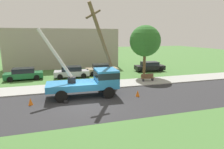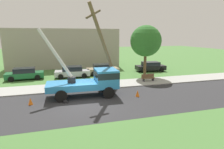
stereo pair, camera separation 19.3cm
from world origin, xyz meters
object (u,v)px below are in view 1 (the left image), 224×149
(park_bench, at_px, (148,78))
(roadside_tree_near, at_px, (145,41))
(utility_truck, at_px, (92,80))
(leaning_utility_pole, at_px, (105,47))
(traffic_cone_ahead, at_px, (138,93))
(parked_sedan_green, at_px, (24,74))
(parked_sedan_silver, at_px, (72,72))
(parked_sedan_black, at_px, (150,66))
(parked_sedan_tan, at_px, (102,69))
(traffic_cone_behind, at_px, (31,102))

(park_bench, bearing_deg, roadside_tree_near, 72.81)
(utility_truck, xyz_separation_m, park_bench, (7.24, 3.29, -0.95))
(leaning_utility_pole, distance_m, traffic_cone_ahead, 5.34)
(leaning_utility_pole, xyz_separation_m, parked_sedan_green, (-8.38, 7.33, -3.51))
(utility_truck, relative_size, roadside_tree_near, 1.02)
(utility_truck, distance_m, roadside_tree_near, 10.55)
(parked_sedan_silver, bearing_deg, parked_sedan_green, 176.52)
(utility_truck, relative_size, parked_sedan_black, 1.49)
(traffic_cone_ahead, bearing_deg, parked_sedan_black, 57.81)
(park_bench, xyz_separation_m, roadside_tree_near, (0.83, 2.70, 4.16))
(traffic_cone_ahead, bearing_deg, park_bench, 54.45)
(parked_sedan_green, relative_size, parked_sedan_black, 1.00)
(traffic_cone_ahead, height_order, parked_sedan_silver, parked_sedan_silver)
(roadside_tree_near, bearing_deg, parked_sedan_tan, 148.45)
(parked_sedan_black, relative_size, roadside_tree_near, 0.68)
(parked_sedan_green, bearing_deg, traffic_cone_ahead, -43.42)
(parked_sedan_black, xyz_separation_m, park_bench, (-3.41, -6.06, -0.25))
(parked_sedan_green, distance_m, parked_sedan_tan, 9.96)
(traffic_cone_ahead, xyz_separation_m, traffic_cone_behind, (-8.91, 0.41, 0.00))
(parked_sedan_black, distance_m, park_bench, 6.95)
(utility_truck, distance_m, parked_sedan_black, 14.18)
(parked_sedan_silver, xyz_separation_m, park_bench, (8.34, -4.97, -0.25))
(parked_sedan_green, bearing_deg, roadside_tree_near, -9.97)
(parked_sedan_tan, bearing_deg, parked_sedan_black, 2.35)
(traffic_cone_behind, relative_size, parked_sedan_green, 0.12)
(roadside_tree_near, bearing_deg, traffic_cone_ahead, -119.62)
(parked_sedan_green, xyz_separation_m, parked_sedan_black, (17.50, 0.74, 0.00))
(parked_sedan_tan, bearing_deg, parked_sedan_silver, -169.55)
(traffic_cone_ahead, bearing_deg, traffic_cone_behind, 177.37)
(parked_sedan_green, height_order, parked_sedan_silver, same)
(parked_sedan_green, relative_size, parked_sedan_silver, 1.00)
(parked_sedan_tan, bearing_deg, traffic_cone_behind, -128.99)
(parked_sedan_silver, relative_size, roadside_tree_near, 0.68)
(traffic_cone_ahead, xyz_separation_m, parked_sedan_silver, (-4.93, 9.75, 0.43))
(traffic_cone_ahead, height_order, parked_sedan_tan, parked_sedan_tan)
(leaning_utility_pole, xyz_separation_m, parked_sedan_silver, (-2.63, 6.98, -3.51))
(traffic_cone_ahead, xyz_separation_m, parked_sedan_tan, (-0.72, 10.53, 0.43))
(parked_sedan_black, bearing_deg, traffic_cone_behind, -146.46)
(park_bench, distance_m, roadside_tree_near, 5.03)
(leaning_utility_pole, height_order, roadside_tree_near, leaning_utility_pole)
(traffic_cone_behind, height_order, roadside_tree_near, roadside_tree_near)
(parked_sedan_green, bearing_deg, parked_sedan_black, 2.41)
(leaning_utility_pole, height_order, parked_sedan_tan, leaning_utility_pole)
(traffic_cone_ahead, xyz_separation_m, parked_sedan_black, (6.82, 10.84, 0.43))
(utility_truck, height_order, parked_sedan_green, utility_truck)
(utility_truck, relative_size, parked_sedan_silver, 1.50)
(traffic_cone_behind, xyz_separation_m, parked_sedan_green, (-1.76, 9.69, 0.43))
(utility_truck, relative_size, traffic_cone_ahead, 12.07)
(parked_sedan_silver, bearing_deg, park_bench, -30.79)
(utility_truck, height_order, parked_sedan_silver, utility_truck)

